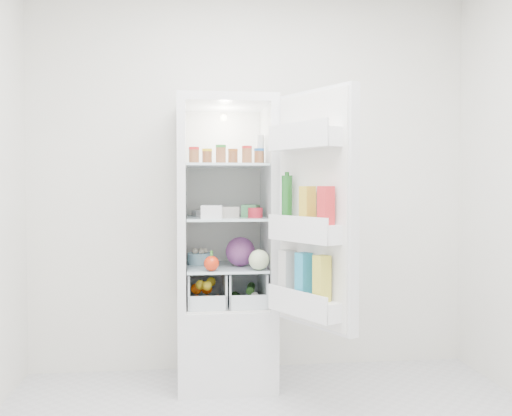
{
  "coord_description": "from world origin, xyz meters",
  "views": [
    {
      "loc": [
        -0.42,
        -2.4,
        1.24
      ],
      "look_at": [
        -0.04,
        0.95,
        1.12
      ],
      "focal_mm": 40.0,
      "sensor_mm": 36.0,
      "label": 1
    }
  ],
  "objects": [
    {
      "name": "fridge_door",
      "position": [
        0.24,
        0.64,
        1.09
      ],
      "size": [
        0.41,
        0.57,
        1.3
      ],
      "rotation": [
        0.0,
        0.0,
        2.05
      ],
      "color": "silver",
      "rests_on": "refrigerator"
    },
    {
      "name": "room_walls",
      "position": [
        0.0,
        0.0,
        1.59
      ],
      "size": [
        3.02,
        3.02,
        2.61
      ],
      "color": "silver",
      "rests_on": "ground"
    },
    {
      "name": "salad_bag",
      "position": [
        -0.02,
        0.97,
        0.81
      ],
      "size": [
        0.12,
        0.12,
        0.12
      ],
      "primitive_type": "sphere",
      "color": "beige",
      "rests_on": "shelf_low"
    },
    {
      "name": "bell_pepper",
      "position": [
        -0.3,
        0.97,
        0.79
      ],
      "size": [
        0.09,
        0.09,
        0.09
      ],
      "primitive_type": "sphere",
      "color": "red",
      "rests_on": "shelf_low"
    },
    {
      "name": "refrigerator",
      "position": [
        -0.2,
        1.25,
        0.67
      ],
      "size": [
        0.6,
        0.6,
        1.8
      ],
      "color": "silver",
      "rests_on": "ground"
    },
    {
      "name": "squeeze_bottle",
      "position": [
        0.01,
        1.16,
        1.48
      ],
      "size": [
        0.07,
        0.07,
        0.18
      ],
      "primitive_type": "cylinder",
      "rotation": [
        0.0,
        0.0,
        0.34
      ],
      "color": "white",
      "rests_on": "shelf_top"
    },
    {
      "name": "foil_tray",
      "position": [
        -0.32,
        1.33,
        1.08
      ],
      "size": [
        0.18,
        0.15,
        0.04
      ],
      "primitive_type": "cube",
      "rotation": [
        0.0,
        0.0,
        0.23
      ],
      "color": "#BABABE",
      "rests_on": "shelf_mid"
    },
    {
      "name": "mushroom_bowl",
      "position": [
        -0.36,
        1.29,
        0.78
      ],
      "size": [
        0.2,
        0.2,
        0.07
      ],
      "primitive_type": "cylinder",
      "rotation": [
        0.0,
        0.0,
        -0.37
      ],
      "color": "#9BD2E8",
      "rests_on": "shelf_low"
    },
    {
      "name": "condiment_jars",
      "position": [
        -0.2,
        1.07,
        1.43
      ],
      "size": [
        0.46,
        0.16,
        0.08
      ],
      "color": "#B21919",
      "rests_on": "shelf_top"
    },
    {
      "name": "shelf_mid",
      "position": [
        -0.2,
        1.19,
        1.05
      ],
      "size": [
        0.49,
        0.53,
        0.02
      ],
      "primitive_type": "cube",
      "color": "silver",
      "rests_on": "refrigerator"
    },
    {
      "name": "veg_pile",
      "position": [
        -0.07,
        1.18,
        0.56
      ],
      "size": [
        0.16,
        0.3,
        0.1
      ],
      "color": "#244F1A",
      "rests_on": "refrigerator"
    },
    {
      "name": "tub_cream",
      "position": [
        -0.19,
        1.16,
        1.09
      ],
      "size": [
        0.14,
        0.14,
        0.07
      ],
      "primitive_type": "cube",
      "rotation": [
        0.0,
        0.0,
        0.31
      ],
      "color": "beige",
      "rests_on": "shelf_mid"
    },
    {
      "name": "tin_red",
      "position": [
        -0.02,
        1.09,
        1.09
      ],
      "size": [
        0.11,
        0.11,
        0.06
      ],
      "primitive_type": "cylinder",
      "rotation": [
        0.0,
        0.0,
        -0.25
      ],
      "color": "#B51B2A",
      "rests_on": "shelf_mid"
    },
    {
      "name": "citrus_pile",
      "position": [
        -0.33,
        1.12,
        0.59
      ],
      "size": [
        0.2,
        0.24,
        0.16
      ],
      "color": "#FD640D",
      "rests_on": "refrigerator"
    },
    {
      "name": "red_cabbage",
      "position": [
        -0.11,
        1.16,
        0.84
      ],
      "size": [
        0.18,
        0.18,
        0.18
      ],
      "primitive_type": "sphere",
      "color": "#591E55",
      "rests_on": "shelf_low"
    },
    {
      "name": "tub_green",
      "position": [
        -0.04,
        1.18,
        1.1
      ],
      "size": [
        0.13,
        0.16,
        0.08
      ],
      "primitive_type": "cube",
      "rotation": [
        0.0,
        0.0,
        -0.3
      ],
      "color": "#3F8B51",
      "rests_on": "shelf_mid"
    },
    {
      "name": "shelf_top",
      "position": [
        -0.2,
        1.19,
        1.38
      ],
      "size": [
        0.49,
        0.53,
        0.02
      ],
      "primitive_type": "cube",
      "color": "silver",
      "rests_on": "refrigerator"
    },
    {
      "name": "crisper_right",
      "position": [
        -0.08,
        1.19,
        0.61
      ],
      "size": [
        0.23,
        0.46,
        0.22
      ],
      "primitive_type": null,
      "color": "silver",
      "rests_on": "refrigerator"
    },
    {
      "name": "tub_white",
      "position": [
        -0.3,
        1.0,
        1.1
      ],
      "size": [
        0.13,
        0.13,
        0.08
      ],
      "primitive_type": "cube",
      "rotation": [
        0.0,
        0.0,
        -0.1
      ],
      "color": "silver",
      "rests_on": "shelf_mid"
    },
    {
      "name": "crisper_left",
      "position": [
        -0.32,
        1.19,
        0.61
      ],
      "size": [
        0.23,
        0.46,
        0.22
      ],
      "primitive_type": null,
      "color": "silver",
      "rests_on": "refrigerator"
    },
    {
      "name": "shelf_low",
      "position": [
        -0.2,
        1.19,
        0.74
      ],
      "size": [
        0.49,
        0.53,
        0.01
      ],
      "primitive_type": "cube",
      "color": "silver",
      "rests_on": "refrigerator"
    }
  ]
}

